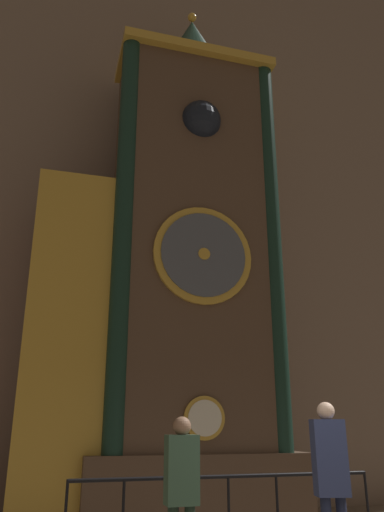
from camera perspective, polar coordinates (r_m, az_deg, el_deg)
name	(u,v)px	position (r m, az deg, el deg)	size (l,w,h in m)	color
cathedral_back_wall	(175,177)	(11.78, -2.00, 8.97)	(24.00, 0.32, 14.13)	#7A6656
clock_tower	(173,269)	(9.49, -2.24, -1.48)	(4.84, 1.84, 10.67)	brown
railing_fence	(229,512)	(7.09, 4.24, -27.11)	(4.07, 0.05, 0.98)	black
visitor_near	(182,484)	(5.72, -1.20, -24.59)	(0.34, 0.22, 1.67)	#213427
visitor_far	(331,473)	(5.96, 15.58, -22.82)	(0.38, 0.29, 1.82)	#1B213A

